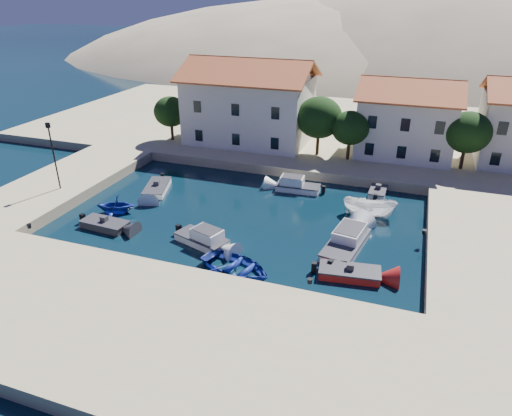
# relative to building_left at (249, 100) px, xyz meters

# --- Properties ---
(ground) EXTENTS (400.00, 400.00, 0.00)m
(ground) POSITION_rel_building_left_xyz_m (6.00, -28.00, -5.94)
(ground) COLOR black
(ground) RESTS_ON ground
(quay_south) EXTENTS (52.00, 12.00, 1.00)m
(quay_south) POSITION_rel_building_left_xyz_m (6.00, -34.00, -5.44)
(quay_south) COLOR tan
(quay_south) RESTS_ON ground
(quay_east) EXTENTS (11.00, 20.00, 1.00)m
(quay_east) POSITION_rel_building_left_xyz_m (26.50, -18.00, -5.44)
(quay_east) COLOR tan
(quay_east) RESTS_ON ground
(quay_west) EXTENTS (8.00, 20.00, 1.00)m
(quay_west) POSITION_rel_building_left_xyz_m (-13.00, -18.00, -5.44)
(quay_west) COLOR tan
(quay_west) RESTS_ON ground
(quay_north) EXTENTS (80.00, 36.00, 1.00)m
(quay_north) POSITION_rel_building_left_xyz_m (8.00, 10.00, -5.44)
(quay_north) COLOR tan
(quay_north) RESTS_ON ground
(hills) EXTENTS (254.00, 176.00, 99.00)m
(hills) POSITION_rel_building_left_xyz_m (26.64, 95.62, -29.34)
(hills) COLOR gray
(hills) RESTS_ON ground
(building_left) EXTENTS (14.70, 9.45, 9.70)m
(building_left) POSITION_rel_building_left_xyz_m (0.00, 0.00, 0.00)
(building_left) COLOR silver
(building_left) RESTS_ON quay_north
(building_mid) EXTENTS (10.50, 8.40, 8.30)m
(building_mid) POSITION_rel_building_left_xyz_m (18.00, 1.00, -0.71)
(building_mid) COLOR silver
(building_mid) RESTS_ON quay_north
(trees) EXTENTS (37.30, 5.30, 6.45)m
(trees) POSITION_rel_building_left_xyz_m (10.51, -2.54, -1.10)
(trees) COLOR #382314
(trees) RESTS_ON quay_north
(lamppost) EXTENTS (0.35, 0.25, 6.22)m
(lamppost) POSITION_rel_building_left_xyz_m (-11.50, -20.00, -1.18)
(lamppost) COLOR black
(lamppost) RESTS_ON quay_west
(bollards) EXTENTS (29.36, 9.56, 0.30)m
(bollards) POSITION_rel_building_left_xyz_m (8.80, -24.13, -4.79)
(bollards) COLOR black
(bollards) RESTS_ON ground
(motorboat_grey_sw) EXTENTS (4.05, 1.99, 1.25)m
(motorboat_grey_sw) POSITION_rel_building_left_xyz_m (-4.01, -23.67, -5.64)
(motorboat_grey_sw) COLOR #323136
(motorboat_grey_sw) RESTS_ON ground
(cabin_cruiser_south) EXTENTS (4.67, 3.09, 1.60)m
(cabin_cruiser_south) POSITION_rel_building_left_xyz_m (4.62, -23.36, -5.46)
(cabin_cruiser_south) COLOR white
(cabin_cruiser_south) RESTS_ON ground
(rowboat_south) EXTENTS (6.22, 5.17, 1.11)m
(rowboat_south) POSITION_rel_building_left_xyz_m (8.54, -26.09, -5.94)
(rowboat_south) COLOR navy
(rowboat_south) RESTS_ON ground
(motorboat_red_se) EXTENTS (4.34, 2.35, 1.25)m
(motorboat_red_se) POSITION_rel_building_left_xyz_m (16.10, -24.14, -5.64)
(motorboat_red_se) COLOR maroon
(motorboat_red_se) RESTS_ON ground
(cabin_cruiser_east) EXTENTS (3.19, 6.00, 1.60)m
(cabin_cruiser_east) POSITION_rel_building_left_xyz_m (15.22, -20.45, -5.46)
(cabin_cruiser_east) COLOR white
(cabin_cruiser_east) RESTS_ON ground
(boat_east) EXTENTS (4.56, 1.73, 1.76)m
(boat_east) POSITION_rel_building_left_xyz_m (16.22, -14.22, -5.94)
(boat_east) COLOR white
(boat_east) RESTS_ON ground
(motorboat_white_ne) EXTENTS (1.59, 3.23, 1.25)m
(motorboat_white_ne) POSITION_rel_building_left_xyz_m (16.47, -9.32, -5.64)
(motorboat_white_ne) COLOR white
(motorboat_white_ne) RESTS_ON ground
(rowboat_west) EXTENTS (4.10, 3.82, 1.75)m
(rowboat_west) POSITION_rel_building_left_xyz_m (-4.84, -20.90, -5.94)
(rowboat_west) COLOR navy
(rowboat_west) RESTS_ON ground
(motorboat_white_west) EXTENTS (3.25, 4.87, 1.25)m
(motorboat_white_west) POSITION_rel_building_left_xyz_m (-3.93, -15.54, -5.64)
(motorboat_white_west) COLOR white
(motorboat_white_west) RESTS_ON ground
(cabin_cruiser_north) EXTENTS (4.33, 2.01, 1.60)m
(cabin_cruiser_north) POSITION_rel_building_left_xyz_m (9.02, -10.94, -5.46)
(cabin_cruiser_north) COLOR white
(cabin_cruiser_north) RESTS_ON ground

